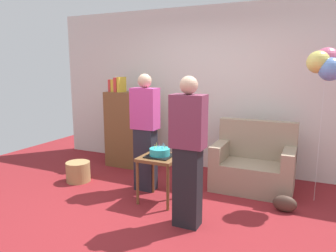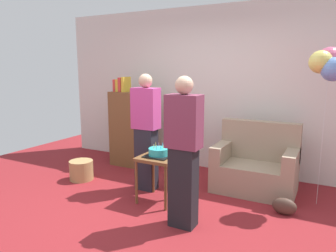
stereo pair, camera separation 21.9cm
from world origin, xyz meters
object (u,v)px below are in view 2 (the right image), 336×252
(couch, at_px, (255,167))
(birthday_cake, at_px, (159,152))
(bookshelf, at_px, (133,128))
(side_table, at_px, (159,163))
(person_holding_cake, at_px, (184,152))
(balloon_bunch, at_px, (330,64))
(handbag, at_px, (284,206))
(wicker_basket, at_px, (81,170))
(person_blowing_candles, at_px, (146,132))

(couch, xyz_separation_m, birthday_cake, (-1.02, -0.95, 0.31))
(bookshelf, xyz_separation_m, side_table, (1.14, -1.11, -0.16))
(person_holding_cake, bearing_deg, couch, -83.48)
(balloon_bunch, bearing_deg, birthday_cake, -155.51)
(handbag, distance_m, balloon_bunch, 1.76)
(side_table, xyz_separation_m, wicker_basket, (-1.45, 0.12, -0.36))
(side_table, bearing_deg, person_blowing_candles, 142.49)
(person_holding_cake, bearing_deg, side_table, -14.00)
(birthday_cake, distance_m, balloon_bunch, 2.30)
(side_table, height_order, person_blowing_candles, person_blowing_candles)
(birthday_cake, relative_size, handbag, 1.14)
(couch, height_order, balloon_bunch, balloon_bunch)
(bookshelf, distance_m, person_holding_cake, 2.31)
(bookshelf, bearing_deg, handbag, -16.04)
(birthday_cake, bearing_deg, balloon_bunch, 24.49)
(birthday_cake, distance_m, person_holding_cake, 0.74)
(side_table, bearing_deg, balloon_bunch, 24.49)
(birthday_cake, height_order, person_blowing_candles, person_blowing_candles)
(side_table, height_order, balloon_bunch, balloon_bunch)
(couch, distance_m, birthday_cake, 1.43)
(bookshelf, xyz_separation_m, wicker_basket, (-0.31, -0.98, -0.52))
(side_table, relative_size, handbag, 2.14)
(birthday_cake, relative_size, person_holding_cake, 0.20)
(wicker_basket, relative_size, handbag, 1.29)
(birthday_cake, bearing_deg, bookshelf, 135.86)
(person_holding_cake, height_order, balloon_bunch, balloon_bunch)
(couch, relative_size, wicker_basket, 3.06)
(balloon_bunch, bearing_deg, person_holding_cake, -134.95)
(couch, bearing_deg, bookshelf, 175.78)
(wicker_basket, bearing_deg, handbag, 4.34)
(couch, bearing_deg, handbag, -51.16)
(couch, relative_size, birthday_cake, 3.44)
(person_blowing_candles, height_order, person_holding_cake, same)
(bookshelf, height_order, birthday_cake, bookshelf)
(side_table, relative_size, wicker_basket, 1.66)
(bookshelf, distance_m, person_blowing_candles, 1.16)
(couch, relative_size, side_table, 1.84)
(person_holding_cake, bearing_deg, bookshelf, -17.68)
(person_holding_cake, xyz_separation_m, handbag, (0.95, 0.80, -0.73))
(bookshelf, bearing_deg, person_blowing_candles, -46.75)
(side_table, bearing_deg, wicker_basket, 175.08)
(wicker_basket, distance_m, balloon_bunch, 3.73)
(birthday_cake, bearing_deg, person_blowing_candles, 142.49)
(couch, distance_m, bookshelf, 2.19)
(couch, distance_m, side_table, 1.40)
(couch, distance_m, wicker_basket, 2.61)
(side_table, xyz_separation_m, birthday_cake, (0.00, -0.00, 0.14))
(bookshelf, height_order, side_table, bookshelf)
(side_table, height_order, person_holding_cake, person_holding_cake)
(couch, bearing_deg, person_holding_cake, -108.30)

